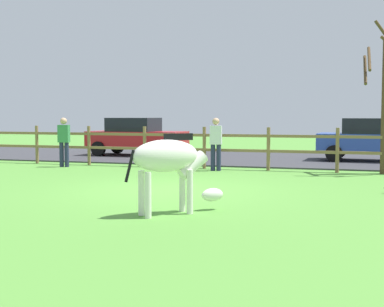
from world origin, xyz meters
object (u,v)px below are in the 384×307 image
at_px(parked_car_red, 136,136).
at_px(parked_car_blue, 374,139).
at_px(visitor_left_of_tree, 216,142).
at_px(visitor_right_of_tree, 64,140).
at_px(zebra, 170,162).

bearing_deg(parked_car_red, parked_car_blue, 0.64).
distance_m(visitor_left_of_tree, visitor_right_of_tree, 5.15).
height_order(parked_car_blue, visitor_left_of_tree, visitor_left_of_tree).
bearing_deg(parked_car_blue, visitor_right_of_tree, -153.67).
relative_size(zebra, visitor_left_of_tree, 0.93).
relative_size(zebra, visitor_right_of_tree, 0.93).
bearing_deg(parked_car_blue, parked_car_red, -179.36).
height_order(zebra, parked_car_red, parked_car_red).
distance_m(zebra, visitor_right_of_tree, 9.36).
height_order(visitor_left_of_tree, visitor_right_of_tree, same).
relative_size(parked_car_red, visitor_right_of_tree, 2.47).
xyz_separation_m(parked_car_blue, visitor_left_of_tree, (-4.74, -4.57, 0.06)).
relative_size(parked_car_blue, visitor_right_of_tree, 2.49).
xyz_separation_m(parked_car_red, visitor_left_of_tree, (4.59, -4.46, 0.06)).
bearing_deg(parked_car_red, zebra, -64.15).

